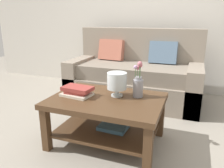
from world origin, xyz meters
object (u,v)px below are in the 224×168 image
at_px(coffee_table, 107,111).
at_px(book_stack_main, 77,91).
at_px(glass_hurricane_vase, 117,81).
at_px(flower_pitcher, 138,84).
at_px(couch, 135,76).

relative_size(coffee_table, book_stack_main, 3.41).
distance_m(glass_hurricane_vase, flower_pitcher, 0.21).
height_order(coffee_table, glass_hurricane_vase, glass_hurricane_vase).
distance_m(book_stack_main, flower_pitcher, 0.60).
relative_size(book_stack_main, glass_hurricane_vase, 1.33).
bearing_deg(book_stack_main, couch, 80.30).
distance_m(coffee_table, flower_pitcher, 0.40).
bearing_deg(glass_hurricane_vase, book_stack_main, -161.66).
relative_size(couch, flower_pitcher, 5.36).
bearing_deg(flower_pitcher, book_stack_main, -163.14).
xyz_separation_m(couch, coffee_table, (0.07, -1.32, -0.02)).
relative_size(book_stack_main, flower_pitcher, 0.88).
bearing_deg(couch, glass_hurricane_vase, -83.38).
bearing_deg(couch, coffee_table, -86.86).
relative_size(couch, coffee_table, 1.79).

